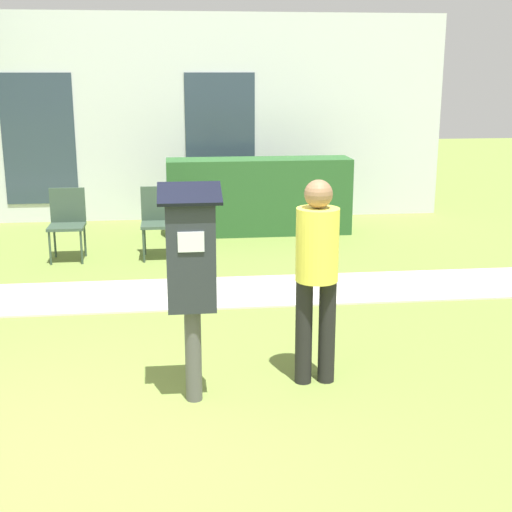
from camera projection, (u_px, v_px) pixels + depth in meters
name	position (u px, v px, depth m)	size (l,w,h in m)	color
ground_plane	(77.00, 463.00, 4.39)	(40.00, 40.00, 0.00)	olive
sidewalk	(116.00, 296.00, 7.59)	(12.00, 1.10, 0.02)	beige
building_facade	(130.00, 119.00, 11.17)	(10.00, 0.26, 3.20)	silver
parking_meter	(191.00, 266.00, 4.98)	(0.44, 0.31, 1.59)	#4C4C4C
person_standing	(317.00, 266.00, 5.31)	(0.32, 0.32, 1.58)	black
outdoor_chair_left	(67.00, 218.00, 8.99)	(0.44, 0.44, 0.90)	#334738
outdoor_chair_middle	(158.00, 216.00, 9.10)	(0.44, 0.44, 0.90)	#334738
hedge_row	(259.00, 196.00, 10.41)	(2.67, 0.60, 1.10)	#285628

